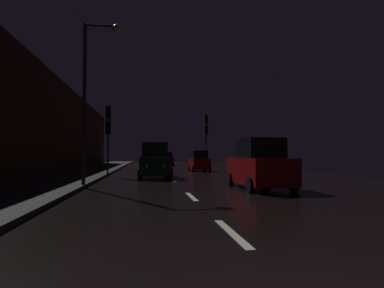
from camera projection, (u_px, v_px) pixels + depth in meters
The scene contains 11 objects.
ground at pixel (164, 172), 27.13m from camera, with size 25.19×84.00×0.02m, color black.
sidewalk_left at pixel (87, 172), 26.20m from camera, with size 4.40×84.00×0.15m, color #28282B.
building_facade_left at pixel (41, 121), 22.50m from camera, with size 0.80×63.00×7.78m, color #472319.
lane_centerline at pixel (170, 177), 20.91m from camera, with size 0.16×30.26×0.01m.
traffic_light_far_right at pixel (206, 130), 30.04m from camera, with size 0.32×0.46×5.27m.
traffic_light_far_left at pixel (108, 125), 21.31m from camera, with size 0.32×0.46×4.76m.
streetlamp_overhead at pixel (95, 78), 14.16m from camera, with size 1.70×0.44×7.42m.
car_approaching_headlights at pixel (154, 162), 20.47m from camera, with size 2.07×4.47×2.25m.
car_parked_right_near at pixel (259, 166), 13.72m from camera, with size 1.98×4.29×2.16m.
car_distant_taillights at pixel (167, 160), 43.54m from camera, with size 1.70×3.68×1.85m.
car_parked_right_far at pixel (199, 162), 29.12m from camera, with size 1.72×3.72×1.87m.
Camera 1 is at (-1.59, -2.75, 1.44)m, focal length 29.62 mm.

